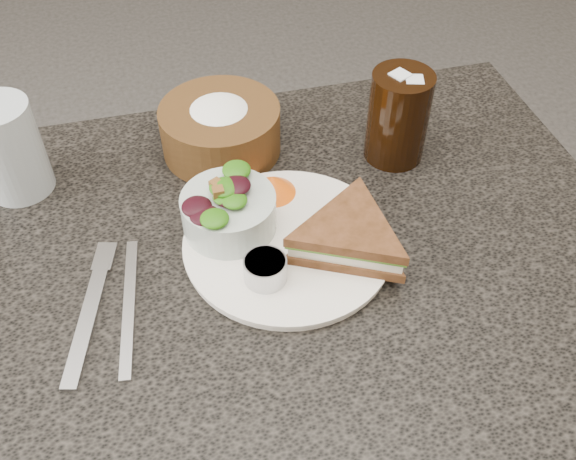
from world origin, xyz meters
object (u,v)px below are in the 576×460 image
(dinner_plate, at_px, (288,244))
(water_glass, at_px, (8,149))
(sandwich, at_px, (349,236))
(dining_table, at_px, (257,414))
(salad_bowl, at_px, (228,207))
(cola_glass, at_px, (399,113))
(dressing_ramekin, at_px, (265,270))
(bread_basket, at_px, (220,122))

(dinner_plate, xyz_separation_m, water_glass, (-0.33, 0.20, 0.06))
(sandwich, bearing_deg, dining_table, -159.88)
(water_glass, bearing_deg, salad_bowl, -30.92)
(salad_bowl, xyz_separation_m, water_glass, (-0.26, 0.16, 0.02))
(dinner_plate, height_order, cola_glass, cola_glass)
(dinner_plate, relative_size, salad_bowl, 2.19)
(dining_table, bearing_deg, salad_bowl, 97.46)
(dressing_ramekin, height_order, bread_basket, bread_basket)
(dinner_plate, distance_m, bread_basket, 0.22)
(sandwich, xyz_separation_m, dressing_ramekin, (-0.11, -0.02, -0.01))
(dining_table, bearing_deg, dressing_ramekin, -63.87)
(salad_bowl, height_order, dressing_ramekin, salad_bowl)
(sandwich, bearing_deg, dressing_ramekin, -143.00)
(sandwich, height_order, bread_basket, bread_basket)
(salad_bowl, relative_size, water_glass, 0.90)
(dinner_plate, xyz_separation_m, salad_bowl, (-0.07, 0.04, 0.04))
(dressing_ramekin, bearing_deg, cola_glass, 39.41)
(dining_table, relative_size, salad_bowl, 8.45)
(sandwich, distance_m, dressing_ramekin, 0.11)
(dressing_ramekin, distance_m, bread_basket, 0.26)
(dining_table, distance_m, salad_bowl, 0.42)
(dinner_plate, xyz_separation_m, bread_basket, (-0.05, 0.21, 0.04))
(dinner_plate, bearing_deg, dressing_ramekin, -127.88)
(dinner_plate, height_order, dressing_ramekin, dressing_ramekin)
(dining_table, bearing_deg, cola_glass, 32.19)
(dining_table, distance_m, dressing_ramekin, 0.40)
(dinner_plate, bearing_deg, salad_bowl, 147.11)
(sandwich, xyz_separation_m, water_glass, (-0.39, 0.23, 0.03))
(cola_glass, bearing_deg, bread_basket, 163.14)
(sandwich, distance_m, water_glass, 0.46)
(dining_table, height_order, dressing_ramekin, dressing_ramekin)
(salad_bowl, bearing_deg, water_glass, 149.08)
(bread_basket, bearing_deg, dinner_plate, -77.81)
(dining_table, distance_m, cola_glass, 0.54)
(dining_table, xyz_separation_m, dressing_ramekin, (0.02, -0.03, 0.40))
(sandwich, xyz_separation_m, salad_bowl, (-0.13, 0.07, 0.01))
(cola_glass, xyz_separation_m, water_glass, (-0.52, 0.06, -0.01))
(water_glass, bearing_deg, dining_table, -38.82)
(sandwich, xyz_separation_m, bread_basket, (-0.11, 0.24, 0.01))
(cola_glass, bearing_deg, dressing_ramekin, -140.59)
(salad_bowl, bearing_deg, dressing_ramekin, -75.35)
(dining_table, relative_size, bread_basket, 5.86)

